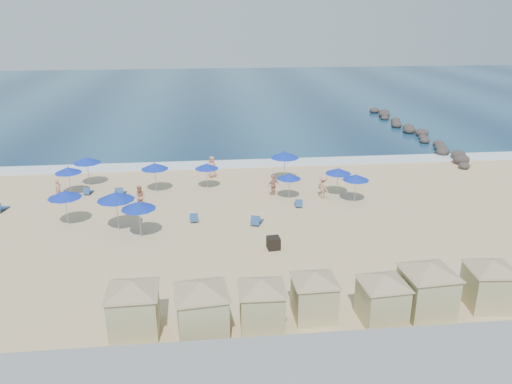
{
  "coord_description": "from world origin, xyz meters",
  "views": [
    {
      "loc": [
        0.25,
        -28.69,
        13.54
      ],
      "look_at": [
        3.59,
        3.0,
        1.82
      ],
      "focal_mm": 35.0,
      "sensor_mm": 36.0,
      "label": 1
    }
  ],
  "objects_px": {
    "cabana_3": "(315,288)",
    "umbrella_0": "(68,170)",
    "cabana_4": "(383,291)",
    "umbrella_6": "(207,166)",
    "umbrella_4": "(155,166)",
    "beachgoer_4": "(212,167)",
    "umbrella_9": "(338,171)",
    "umbrella_10": "(356,177)",
    "trash_bin": "(273,243)",
    "umbrella_1": "(64,194)",
    "cabana_6": "(490,277)",
    "cabana_0": "(133,300)",
    "beachgoer_2": "(273,185)",
    "cabana_1": "(202,301)",
    "umbrella_8": "(285,155)",
    "umbrella_7": "(289,176)",
    "beachgoer_1": "(140,197)",
    "cabana_2": "(262,297)",
    "beachgoer_0": "(58,190)",
    "beachgoer_3": "(323,187)",
    "rock_jetty": "(413,132)",
    "umbrella_5": "(138,205)",
    "umbrella_3": "(116,196)",
    "cabana_5": "(428,281)",
    "umbrella_2": "(87,160)"
  },
  "relations": [
    {
      "from": "cabana_3",
      "to": "umbrella_0",
      "type": "xyz_separation_m",
      "value": [
        -15.23,
        17.92,
        0.54
      ]
    },
    {
      "from": "cabana_4",
      "to": "umbrella_6",
      "type": "distance_m",
      "value": 20.43
    },
    {
      "from": "umbrella_4",
      "to": "beachgoer_4",
      "type": "relative_size",
      "value": 1.32
    },
    {
      "from": "umbrella_4",
      "to": "umbrella_6",
      "type": "height_order",
      "value": "umbrella_4"
    },
    {
      "from": "umbrella_9",
      "to": "umbrella_10",
      "type": "relative_size",
      "value": 1.01
    },
    {
      "from": "trash_bin",
      "to": "umbrella_6",
      "type": "relative_size",
      "value": 0.34
    },
    {
      "from": "trash_bin",
      "to": "umbrella_1",
      "type": "relative_size",
      "value": 0.3
    },
    {
      "from": "cabana_4",
      "to": "cabana_6",
      "type": "relative_size",
      "value": 0.97
    },
    {
      "from": "cabana_6",
      "to": "umbrella_6",
      "type": "height_order",
      "value": "cabana_6"
    },
    {
      "from": "cabana_0",
      "to": "umbrella_6",
      "type": "bearing_deg",
      "value": 79.57
    },
    {
      "from": "beachgoer_2",
      "to": "cabana_0",
      "type": "bearing_deg",
      "value": 39.59
    },
    {
      "from": "cabana_1",
      "to": "cabana_6",
      "type": "height_order",
      "value": "cabana_1"
    },
    {
      "from": "cabana_4",
      "to": "umbrella_8",
      "type": "xyz_separation_m",
      "value": [
        -1.32,
        19.92,
        0.82
      ]
    },
    {
      "from": "umbrella_7",
      "to": "beachgoer_1",
      "type": "relative_size",
      "value": 1.21
    },
    {
      "from": "cabana_3",
      "to": "cabana_0",
      "type": "bearing_deg",
      "value": -177.42
    },
    {
      "from": "umbrella_1",
      "to": "cabana_3",
      "type": "bearing_deg",
      "value": -40.63
    },
    {
      "from": "cabana_2",
      "to": "cabana_4",
      "type": "height_order",
      "value": "cabana_2"
    },
    {
      "from": "umbrella_1",
      "to": "umbrella_8",
      "type": "height_order",
      "value": "umbrella_8"
    },
    {
      "from": "cabana_1",
      "to": "cabana_3",
      "type": "distance_m",
      "value": 5.23
    },
    {
      "from": "beachgoer_0",
      "to": "umbrella_9",
      "type": "bearing_deg",
      "value": -62.77
    },
    {
      "from": "umbrella_1",
      "to": "beachgoer_1",
      "type": "xyz_separation_m",
      "value": [
        4.49,
        2.49,
        -1.32
      ]
    },
    {
      "from": "cabana_2",
      "to": "beachgoer_3",
      "type": "height_order",
      "value": "cabana_2"
    },
    {
      "from": "cabana_2",
      "to": "umbrella_8",
      "type": "height_order",
      "value": "umbrella_8"
    },
    {
      "from": "cabana_6",
      "to": "beachgoer_2",
      "type": "bearing_deg",
      "value": 116.75
    },
    {
      "from": "cabana_2",
      "to": "umbrella_7",
      "type": "relative_size",
      "value": 2.04
    },
    {
      "from": "cabana_0",
      "to": "cabana_1",
      "type": "relative_size",
      "value": 0.99
    },
    {
      "from": "umbrella_1",
      "to": "umbrella_4",
      "type": "xyz_separation_m",
      "value": [
        5.3,
        5.9,
        -0.06
      ]
    },
    {
      "from": "beachgoer_4",
      "to": "beachgoer_1",
      "type": "bearing_deg",
      "value": -108.23
    },
    {
      "from": "rock_jetty",
      "to": "beachgoer_1",
      "type": "bearing_deg",
      "value": -145.63
    },
    {
      "from": "umbrella_0",
      "to": "umbrella_5",
      "type": "distance_m",
      "value": 10.38
    },
    {
      "from": "cabana_4",
      "to": "umbrella_1",
      "type": "distance_m",
      "value": 21.23
    },
    {
      "from": "rock_jetty",
      "to": "umbrella_10",
      "type": "xyz_separation_m",
      "value": [
        -12.83,
        -19.92,
        1.59
      ]
    },
    {
      "from": "trash_bin",
      "to": "beachgoer_4",
      "type": "height_order",
      "value": "beachgoer_4"
    },
    {
      "from": "umbrella_0",
      "to": "umbrella_1",
      "type": "bearing_deg",
      "value": -78.41
    },
    {
      "from": "cabana_2",
      "to": "umbrella_8",
      "type": "relative_size",
      "value": 1.57
    },
    {
      "from": "umbrella_9",
      "to": "beachgoer_4",
      "type": "height_order",
      "value": "umbrella_9"
    },
    {
      "from": "umbrella_3",
      "to": "umbrella_8",
      "type": "relative_size",
      "value": 1.02
    },
    {
      "from": "umbrella_0",
      "to": "umbrella_7",
      "type": "distance_m",
      "value": 16.83
    },
    {
      "from": "umbrella_7",
      "to": "beachgoer_2",
      "type": "distance_m",
      "value": 1.7
    },
    {
      "from": "cabana_4",
      "to": "umbrella_3",
      "type": "bearing_deg",
      "value": 139.9
    },
    {
      "from": "beachgoer_2",
      "to": "beachgoer_4",
      "type": "bearing_deg",
      "value": -70.06
    },
    {
      "from": "trash_bin",
      "to": "cabana_1",
      "type": "bearing_deg",
      "value": -124.11
    },
    {
      "from": "umbrella_10",
      "to": "cabana_2",
      "type": "bearing_deg",
      "value": -120.63
    },
    {
      "from": "cabana_3",
      "to": "umbrella_3",
      "type": "xyz_separation_m",
      "value": [
        -10.54,
        10.8,
        0.9
      ]
    },
    {
      "from": "cabana_1",
      "to": "cabana_5",
      "type": "bearing_deg",
      "value": 3.02
    },
    {
      "from": "cabana_5",
      "to": "umbrella_10",
      "type": "bearing_deg",
      "value": 86.55
    },
    {
      "from": "beachgoer_1",
      "to": "umbrella_2",
      "type": "bearing_deg",
      "value": 152.13
    },
    {
      "from": "umbrella_4",
      "to": "umbrella_7",
      "type": "height_order",
      "value": "umbrella_4"
    },
    {
      "from": "cabana_2",
      "to": "cabana_3",
      "type": "bearing_deg",
      "value": 11.64
    },
    {
      "from": "cabana_1",
      "to": "beachgoer_1",
      "type": "xyz_separation_m",
      "value": [
        -4.36,
        15.36,
        -0.81
      ]
    }
  ]
}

